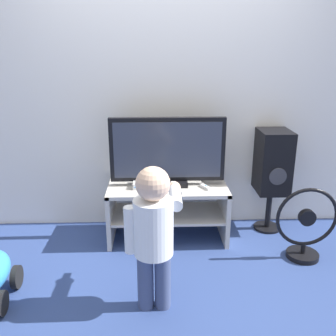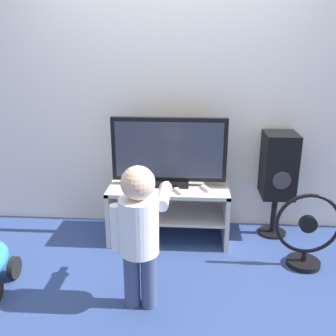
# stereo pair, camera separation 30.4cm
# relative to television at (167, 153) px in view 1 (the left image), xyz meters

# --- Properties ---
(ground_plane) EXTENTS (16.00, 16.00, 0.00)m
(ground_plane) POSITION_rel_television_xyz_m (0.00, -0.27, -0.77)
(ground_plane) COLOR navy
(wall_back) EXTENTS (10.00, 0.06, 2.60)m
(wall_back) POSITION_rel_television_xyz_m (0.00, 0.31, 0.53)
(wall_back) COLOR silver
(wall_back) RESTS_ON ground_plane
(tv_stand) EXTENTS (1.02, 0.50, 0.48)m
(tv_stand) POSITION_rel_television_xyz_m (0.00, -0.02, -0.45)
(tv_stand) COLOR beige
(tv_stand) RESTS_ON ground_plane
(television) EXTENTS (0.97, 0.20, 0.58)m
(television) POSITION_rel_television_xyz_m (0.00, 0.00, 0.00)
(television) COLOR black
(television) RESTS_ON tv_stand
(game_console) EXTENTS (0.05, 0.19, 0.05)m
(game_console) POSITION_rel_television_xyz_m (-0.26, -0.03, -0.26)
(game_console) COLOR white
(game_console) RESTS_ON tv_stand
(remote_primary) EXTENTS (0.09, 0.13, 0.03)m
(remote_primary) POSITION_rel_television_xyz_m (0.32, -0.10, -0.28)
(remote_primary) COLOR white
(remote_primary) RESTS_ON tv_stand
(remote_secondary) EXTENTS (0.09, 0.13, 0.03)m
(remote_secondary) POSITION_rel_television_xyz_m (0.09, -0.18, -0.28)
(remote_secondary) COLOR white
(remote_secondary) RESTS_ON tv_stand
(child) EXTENTS (0.37, 0.53, 0.96)m
(child) POSITION_rel_television_xyz_m (-0.12, -0.95, -0.21)
(child) COLOR #3F4C72
(child) RESTS_ON ground_plane
(speaker_tower) EXTENTS (0.27, 0.33, 0.93)m
(speaker_tower) POSITION_rel_television_xyz_m (0.93, 0.10, -0.14)
(speaker_tower) COLOR black
(speaker_tower) RESTS_ON ground_plane
(floor_fan) EXTENTS (0.49, 0.25, 0.60)m
(floor_fan) POSITION_rel_television_xyz_m (1.07, -0.41, -0.51)
(floor_fan) COLOR black
(floor_fan) RESTS_ON ground_plane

